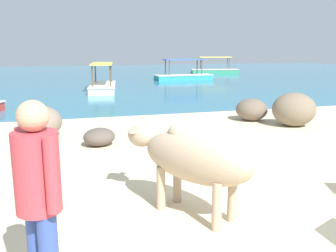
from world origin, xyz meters
The scene contains 11 objects.
sand_beach centered at (0.00, 0.00, 0.02)m, with size 18.00×14.00×0.04m, color beige.
water_surface centered at (0.00, 22.00, 0.00)m, with size 60.00×36.00×0.03m, color teal.
cow centered at (-0.66, 0.33, 0.75)m, with size 1.34×1.81×1.07m.
person_standing centered at (-2.29, -0.98, 0.99)m, with size 0.32×0.46×1.62m.
shore_rock_large centered at (3.54, 4.44, 0.47)m, with size 1.08×0.94×0.86m, color #756651.
shore_rock_medium centered at (-2.58, 4.87, 0.40)m, with size 0.94×0.92×0.72m, color gray.
shore_rock_small centered at (2.88, 5.40, 0.34)m, with size 0.87×0.83×0.60m, color #6B5B4C.
shore_rock_flat centered at (-1.40, 3.86, 0.22)m, with size 0.67×0.61×0.36m, color brown.
boat_white centered at (-0.23, 13.96, 0.29)m, with size 1.69×3.80×1.29m.
boat_teal centered at (5.36, 18.80, 0.29)m, with size 3.72×1.32×1.29m.
boat_green centered at (9.64, 23.87, 0.29)m, with size 3.84×1.95×1.29m.
Camera 1 is at (-2.08, -3.61, 2.00)m, focal length 39.72 mm.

